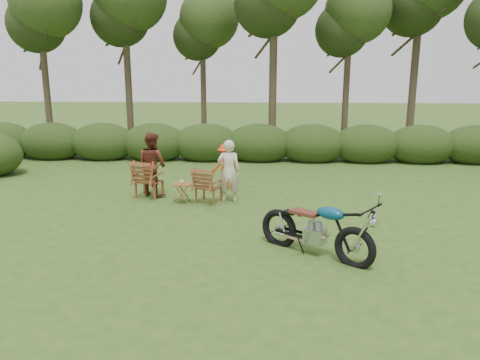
# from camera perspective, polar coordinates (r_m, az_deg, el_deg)

# --- Properties ---
(ground) EXTENTS (80.00, 80.00, 0.00)m
(ground) POSITION_cam_1_polar(r_m,az_deg,el_deg) (9.15, 1.36, -8.40)
(ground) COLOR #284D19
(ground) RESTS_ON ground
(tree_line) EXTENTS (22.52, 11.62, 8.14)m
(tree_line) POSITION_cam_1_polar(r_m,az_deg,el_deg) (18.23, 4.09, 14.69)
(tree_line) COLOR #37291E
(tree_line) RESTS_ON ground
(motorcycle) EXTENTS (2.35, 2.05, 1.30)m
(motorcycle) POSITION_cam_1_polar(r_m,az_deg,el_deg) (9.01, 9.03, -8.93)
(motorcycle) COLOR #0C6CA3
(motorcycle) RESTS_ON ground
(lawn_chair_right) EXTENTS (0.84, 0.84, 0.94)m
(lawn_chair_right) POSITION_cam_1_polar(r_m,az_deg,el_deg) (12.25, -3.83, -2.72)
(lawn_chair_right) COLOR brown
(lawn_chair_right) RESTS_ON ground
(lawn_chair_left) EXTENTS (0.86, 0.86, 1.03)m
(lawn_chair_left) POSITION_cam_1_polar(r_m,az_deg,el_deg) (12.96, -10.94, -2.02)
(lawn_chair_left) COLOR brown
(lawn_chair_left) RESTS_ON ground
(side_table) EXTENTS (0.49, 0.42, 0.51)m
(side_table) POSITION_cam_1_polar(r_m,az_deg,el_deg) (12.22, -7.01, -1.59)
(side_table) COLOR brown
(side_table) RESTS_ON ground
(cup) EXTENTS (0.14, 0.14, 0.09)m
(cup) POSITION_cam_1_polar(r_m,az_deg,el_deg) (12.16, -7.12, -0.22)
(cup) COLOR beige
(cup) RESTS_ON side_table
(adult_a) EXTENTS (0.60, 0.39, 1.64)m
(adult_a) POSITION_cam_1_polar(r_m,az_deg,el_deg) (12.28, -1.35, -2.65)
(adult_a) COLOR beige
(adult_a) RESTS_ON ground
(adult_b) EXTENTS (1.07, 1.03, 1.74)m
(adult_b) POSITION_cam_1_polar(r_m,az_deg,el_deg) (13.12, -10.48, -1.82)
(adult_b) COLOR #5E271B
(adult_b) RESTS_ON ground
(child) EXTENTS (0.96, 0.77, 1.31)m
(child) POSITION_cam_1_polar(r_m,az_deg,el_deg) (13.64, -1.76, -1.00)
(child) COLOR red
(child) RESTS_ON ground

